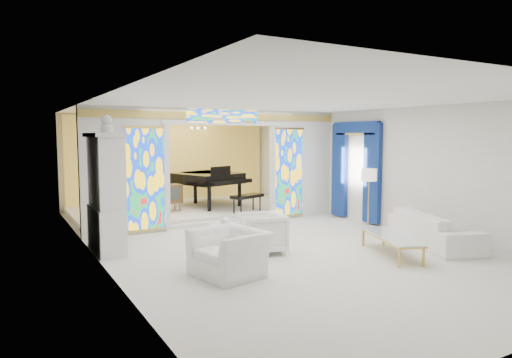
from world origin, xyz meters
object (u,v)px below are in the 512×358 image
armchair_right (261,233)px  coffee_table (391,237)px  armchair_left (229,253)px  sofa (434,229)px  tv_console (169,194)px  grand_piano (208,178)px  china_cabinet (105,194)px

armchair_right → coffee_table: size_ratio=0.47×
armchair_left → sofa: armchair_left is taller
armchair_right → tv_console: bearing=-163.5°
grand_piano → armchair_right: bearing=-120.8°
armchair_right → china_cabinet: bearing=-108.4°
coffee_table → armchair_left: bearing=172.4°
china_cabinet → armchair_left: bearing=-60.9°
armchair_right → tv_console: 4.71m
china_cabinet → grand_piano: bearing=43.5°
armchair_right → tv_console: size_ratio=1.14×
sofa → tv_console: (-3.81, 5.97, 0.32)m
sofa → armchair_left: bearing=107.1°
sofa → coffee_table: sofa is taller
grand_piano → tv_console: 1.57m
china_cabinet → armchair_right: china_cabinet is taller
tv_console → armchair_left: bearing=-107.0°
coffee_table → grand_piano: (-0.94, 6.65, 0.66)m
armchair_right → grand_piano: 5.37m
china_cabinet → grand_piano: 5.24m
grand_piano → tv_console: (-1.44, -0.53, -0.34)m
china_cabinet → coffee_table: size_ratio=1.46×
sofa → tv_console: bearing=53.0°
coffee_table → sofa: bearing=6.2°
armchair_right → coffee_table: armchair_right is taller
sofa → coffee_table: (-1.43, -0.16, 0.01)m
tv_console → coffee_table: bearing=-76.8°
sofa → grand_piano: bearing=40.5°
armchair_left → grand_piano: bearing=147.5°
armchair_right → tv_console: (-0.30, 4.69, 0.28)m
armchair_right → grand_piano: grand_piano is taller
armchair_left → grand_piano: size_ratio=0.34×
coffee_table → tv_console: tv_console is taller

